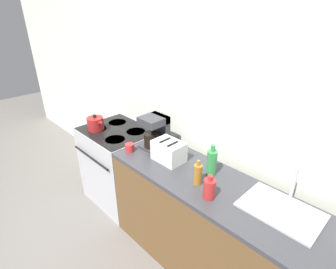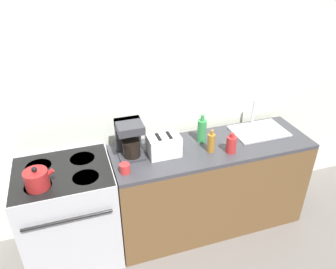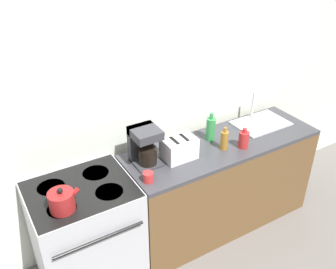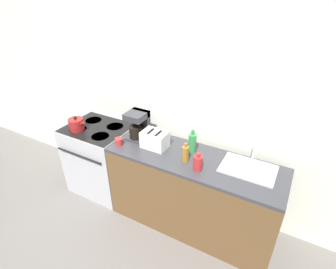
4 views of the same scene
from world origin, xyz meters
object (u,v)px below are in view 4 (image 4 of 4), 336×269
Objects in this scene: kettle at (76,124)px; bottle_amber at (185,154)px; toaster at (155,139)px; cup_red at (119,141)px; bottle_green at (192,143)px; bottle_red at (198,163)px; coffee_maker at (138,124)px; stove at (101,158)px.

bottle_amber is at bearing 1.83° from kettle.
cup_red is (-0.37, -0.15, -0.05)m from toaster.
bottle_amber is at bearing -87.07° from bottle_green.
bottle_green is (0.40, 0.10, 0.02)m from toaster.
bottle_green is at bearing 124.29° from bottle_red.
coffee_maker is at bearing 67.81° from cup_red.
bottle_green is 0.31m from bottle_red.
kettle is at bearing -163.65° from coffee_maker.
kettle is at bearing -172.75° from toaster.
cup_red reaches higher than stove.
bottle_amber is at bearing 5.10° from cup_red.
coffee_maker is 1.51× the size of bottle_amber.
bottle_green is at bearing 3.67° from stove.
coffee_maker is 1.20× the size of bottle_green.
bottle_red reaches higher than cup_red.
bottle_red is at bearing -22.08° from bottle_amber.
toaster is 1.02× the size of bottle_green.
bottle_amber is at bearing -4.75° from stove.
stove is 11.15× the size of cup_red.
coffee_maker reaches higher than kettle.
stove is 0.72m from cup_red.
kettle is 1.06× the size of bottle_amber.
bottle_red is at bearing -16.00° from coffee_maker.
bottle_green is 3.18× the size of cup_red.
coffee_maker is at bearing -179.15° from bottle_green.
kettle is at bearing -170.78° from bottle_green.
stove is 3.51× the size of bottle_green.
bottle_amber is (1.44, 0.05, 0.01)m from kettle.
bottle_red is (0.84, -0.24, -0.09)m from coffee_maker.
cup_red is (-0.10, -0.25, -0.13)m from coffee_maker.
coffee_maker reaches higher than bottle_red.
toaster is at bearing -165.76° from bottle_green.
bottle_red reaches higher than kettle.
bottle_green reaches higher than cup_red.
stove is 4.17× the size of kettle.
bottle_red is at bearing 0.24° from cup_red.
bottle_red is at bearing -6.82° from stove.
bottle_green reaches higher than bottle_red.
kettle and toaster have the same top height.
toaster is 1.29× the size of bottle_amber.
kettle is 1.19× the size of bottle_red.
cup_red is at bearing -112.19° from coffee_maker.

